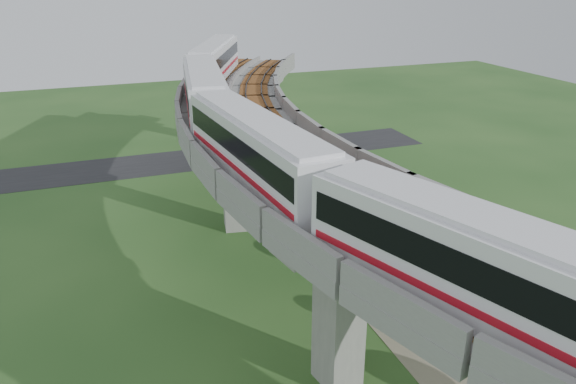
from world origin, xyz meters
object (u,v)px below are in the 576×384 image
car_red (465,255)px  car_dark (399,226)px  car_white (491,282)px  metro_train (259,115)px

car_red → car_dark: car_dark is taller
car_white → car_red: (0.65, 3.76, 0.13)m
car_white → car_dark: (-1.48, 10.01, 0.13)m
car_dark → metro_train: bearing=98.0°
car_white → car_red: size_ratio=0.78×
metro_train → car_white: metro_train is taller
car_red → car_dark: (-2.13, 6.24, 0.00)m
metro_train → car_dark: metro_train is taller
car_white → car_red: car_red is taller
metro_train → car_dark: (13.21, 3.06, -11.59)m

